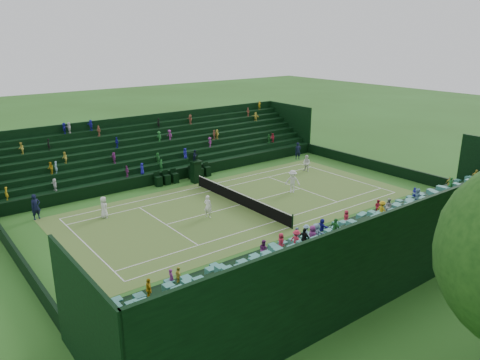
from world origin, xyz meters
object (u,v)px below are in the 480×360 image
Objects in this scene: umpire_chair at (196,169)px; player_far_east at (293,181)px; tennis_net at (240,198)px; player_near_east at (208,206)px; player_near_west at (104,207)px; player_far_west at (307,163)px.

umpire_chair is 8.62m from player_far_east.
umpire_chair is at bearing 177.17° from tennis_net.
player_near_east is at bearing -129.55° from player_far_east.
player_far_east is at bearing 87.03° from tennis_net.
player_near_east is 8.56m from player_far_east.
player_far_east is (7.09, 4.88, -0.31)m from umpire_chair.
umpire_chair is 8.30m from player_near_east.
player_far_east is at bearing -114.07° from player_near_east.
tennis_net is 7.42× the size of player_near_west.
umpire_chair reaches higher than player_far_west.
umpire_chair is at bearing -52.16° from player_near_west.
tennis_net is 3.96× the size of umpire_chair.
tennis_net is 6.87m from umpire_chair.
umpire_chair is at bearing -52.62° from player_near_east.
umpire_chair reaches higher than player_near_east.
player_far_west reaches higher than player_near_west.
tennis_net is at bearing -105.98° from player_near_east.
player_near_west is at bearing -105.29° from player_far_west.
player_far_east reaches higher than tennis_net.
player_near_east is (4.43, 5.89, 0.05)m from player_near_west.
player_near_west is 1.00× the size of player_far_west.
player_far_west is 6.38m from player_far_east.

